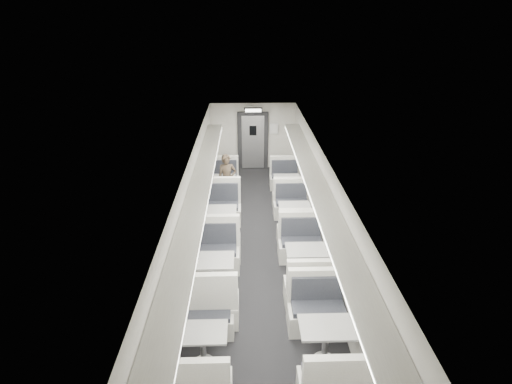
{
  "coord_description": "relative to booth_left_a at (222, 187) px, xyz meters",
  "views": [
    {
      "loc": [
        -0.27,
        -7.91,
        5.37
      ],
      "look_at": [
        -0.02,
        1.31,
        1.14
      ],
      "focal_mm": 28.0,
      "sensor_mm": 36.0,
      "label": 1
    }
  ],
  "objects": [
    {
      "name": "booth_left_d",
      "position": [
        0.0,
        -6.43,
        -0.0
      ],
      "size": [
        0.97,
        1.97,
        1.05
      ],
      "color": "beige",
      "rests_on": "room"
    },
    {
      "name": "exit_sign",
      "position": [
        1.0,
        2.04,
        1.93
      ],
      "size": [
        0.62,
        0.12,
        0.16
      ],
      "color": "black",
      "rests_on": "room"
    },
    {
      "name": "vestibule_door",
      "position": [
        1.0,
        2.53,
        0.69
      ],
      "size": [
        1.1,
        0.13,
        2.1
      ],
      "color": "black",
      "rests_on": "room"
    },
    {
      "name": "window_b",
      "position": [
        -0.49,
        -2.2,
        1.0
      ],
      "size": [
        0.02,
        1.18,
        0.84
      ],
      "primitive_type": "cube",
      "color": "black",
      "rests_on": "room"
    },
    {
      "name": "window_c",
      "position": [
        -0.49,
        -4.4,
        1.0
      ],
      "size": [
        0.02,
        1.18,
        0.84
      ],
      "primitive_type": "cube",
      "color": "black",
      "rests_on": "room"
    },
    {
      "name": "booth_right_a",
      "position": [
        2.0,
        -0.01,
        -0.0
      ],
      "size": [
        0.96,
        1.96,
        1.05
      ],
      "color": "beige",
      "rests_on": "room"
    },
    {
      "name": "passenger",
      "position": [
        0.17,
        -0.37,
        0.42
      ],
      "size": [
        0.6,
        0.43,
        1.54
      ],
      "primitive_type": "imported",
      "rotation": [
        0.0,
        0.0,
        0.12
      ],
      "color": "black",
      "rests_on": "room"
    },
    {
      "name": "booth_left_a",
      "position": [
        0.0,
        0.0,
        0.0
      ],
      "size": [
        0.98,
        1.98,
        1.06
      ],
      "color": "beige",
      "rests_on": "room"
    },
    {
      "name": "luggage_rack_right",
      "position": [
        2.24,
        -3.7,
        1.56
      ],
      "size": [
        0.46,
        10.4,
        0.09
      ],
      "color": "beige",
      "rests_on": "room"
    },
    {
      "name": "booth_left_c",
      "position": [
        0.0,
        -4.59,
        0.06
      ],
      "size": [
        1.13,
        2.3,
        1.23
      ],
      "color": "beige",
      "rests_on": "room"
    },
    {
      "name": "window_a",
      "position": [
        -0.49,
        -0.0,
        1.0
      ],
      "size": [
        0.02,
        1.18,
        0.84
      ],
      "primitive_type": "cube",
      "color": "black",
      "rests_on": "room"
    },
    {
      "name": "booth_right_d",
      "position": [
        2.0,
        -6.44,
        0.03
      ],
      "size": [
        1.06,
        2.16,
        1.15
      ],
      "color": "beige",
      "rests_on": "room"
    },
    {
      "name": "luggage_rack_left",
      "position": [
        -0.24,
        -3.7,
        1.56
      ],
      "size": [
        0.46,
        10.4,
        0.09
      ],
      "color": "beige",
      "rests_on": "room"
    },
    {
      "name": "booth_right_b",
      "position": [
        2.0,
        -2.01,
        0.01
      ],
      "size": [
        0.99,
        2.02,
        1.08
      ],
      "color": "beige",
      "rests_on": "room"
    },
    {
      "name": "window_d",
      "position": [
        -0.49,
        -6.6,
        1.0
      ],
      "size": [
        0.02,
        1.18,
        0.84
      ],
      "primitive_type": "cube",
      "color": "black",
      "rests_on": "room"
    },
    {
      "name": "room",
      "position": [
        1.0,
        -3.4,
        0.85
      ],
      "size": [
        3.24,
        12.24,
        2.64
      ],
      "color": "black",
      "rests_on": "ground"
    },
    {
      "name": "booth_right_c",
      "position": [
        2.0,
        -4.17,
        0.03
      ],
      "size": [
        1.05,
        2.13,
        1.14
      ],
      "color": "beige",
      "rests_on": "room"
    },
    {
      "name": "booth_left_b",
      "position": [
        0.0,
        -2.46,
        0.07
      ],
      "size": [
        1.16,
        2.35,
        1.26
      ],
      "color": "beige",
      "rests_on": "room"
    },
    {
      "name": "wall_notice",
      "position": [
        1.75,
        2.52,
        1.15
      ],
      "size": [
        0.32,
        0.02,
        0.4
      ],
      "primitive_type": "cube",
      "color": "silver",
      "rests_on": "room"
    }
  ]
}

